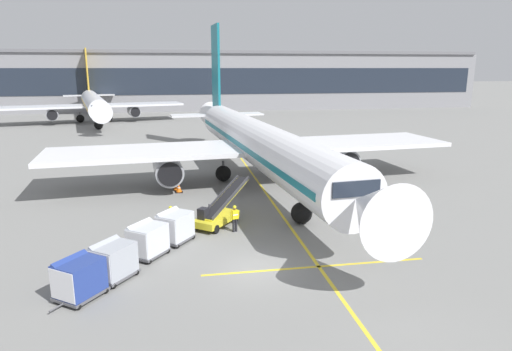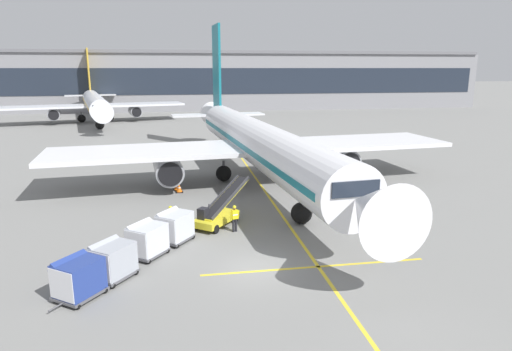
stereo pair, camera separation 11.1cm
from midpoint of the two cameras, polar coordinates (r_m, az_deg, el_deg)
name	(u,v)px [view 2 (the right image)]	position (r m, az deg, el deg)	size (l,w,h in m)	color
ground_plane	(255,269)	(23.63, 0.03, -11.80)	(600.00, 600.00, 0.00)	slate
parked_airplane	(256,142)	(40.13, 0.02, 4.31)	(36.39, 45.90, 15.35)	white
belt_loader	(218,213)	(29.69, -4.77, -4.75)	(4.31, 5.07, 2.66)	gold
baggage_cart_lead	(174,226)	(27.12, -10.28, -6.32)	(2.47, 2.67, 1.91)	#515156
baggage_cart_second	(147,239)	(25.42, -13.65, -7.87)	(2.47, 2.67, 1.91)	#515156
baggage_cart_third	(112,260)	(23.30, -17.77, -10.17)	(2.47, 2.67, 1.91)	#515156
baggage_cart_fourth	(78,277)	(22.00, -21.64, -11.96)	(2.47, 2.67, 1.91)	#515156
ground_crew_by_loader	(235,217)	(28.30, -2.64, -5.26)	(0.55, 0.34, 1.74)	black
ground_crew_by_carts	(171,217)	(28.65, -10.71, -5.26)	(0.56, 0.32, 1.74)	black
safety_cone_engine_keepout	(179,188)	(37.85, -9.69, -1.61)	(0.62, 0.62, 0.70)	black
safety_cone_wingtip	(177,187)	(38.56, -10.03, -1.39)	(0.56, 0.56, 0.64)	black
apron_guidance_line_lead_in	(260,184)	(40.10, 0.55, -1.06)	(0.20, 110.00, 0.01)	yellow
apron_guidance_line_stop_bar	(315,267)	(24.03, 7.73, -11.47)	(12.00, 0.20, 0.01)	yellow
terminal_building	(224,80)	(117.23, -4.02, 12.01)	(130.04, 17.83, 14.16)	gray
distant_airplane	(95,103)	(90.90, -19.83, 8.66)	(33.65, 41.85, 14.37)	silver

